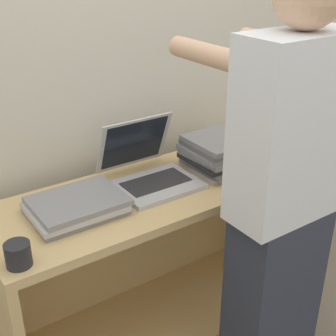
{
  "coord_description": "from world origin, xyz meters",
  "views": [
    {
      "loc": [
        -0.93,
        -1.18,
        1.63
      ],
      "look_at": [
        0.0,
        0.18,
        0.84
      ],
      "focal_mm": 50.0,
      "sensor_mm": 36.0,
      "label": 1
    }
  ],
  "objects_px": {
    "laptop_open": "(149,171)",
    "laptop_stack_right": "(225,151)",
    "laptop_stack_left": "(76,206)",
    "mug": "(18,255)",
    "person": "(282,205)"
  },
  "relations": [
    {
      "from": "laptop_open",
      "to": "person",
      "type": "height_order",
      "value": "person"
    },
    {
      "from": "laptop_open",
      "to": "laptop_stack_left",
      "type": "distance_m",
      "value": 0.37
    },
    {
      "from": "laptop_stack_left",
      "to": "mug",
      "type": "xyz_separation_m",
      "value": [
        -0.28,
        -0.19,
        0.01
      ]
    },
    {
      "from": "laptop_open",
      "to": "laptop_stack_left",
      "type": "xyz_separation_m",
      "value": [
        -0.36,
        -0.06,
        -0.02
      ]
    },
    {
      "from": "laptop_stack_right",
      "to": "mug",
      "type": "bearing_deg",
      "value": -169.24
    },
    {
      "from": "laptop_stack_left",
      "to": "mug",
      "type": "distance_m",
      "value": 0.34
    },
    {
      "from": "person",
      "to": "mug",
      "type": "relative_size",
      "value": 19.65
    },
    {
      "from": "laptop_open",
      "to": "mug",
      "type": "relative_size",
      "value": 4.41
    },
    {
      "from": "mug",
      "to": "person",
      "type": "bearing_deg",
      "value": -20.12
    },
    {
      "from": "laptop_open",
      "to": "laptop_stack_right",
      "type": "relative_size",
      "value": 1.02
    },
    {
      "from": "laptop_open",
      "to": "laptop_stack_left",
      "type": "relative_size",
      "value": 1.04
    },
    {
      "from": "laptop_stack_left",
      "to": "laptop_stack_right",
      "type": "height_order",
      "value": "laptop_stack_right"
    },
    {
      "from": "laptop_stack_left",
      "to": "person",
      "type": "relative_size",
      "value": 0.22
    },
    {
      "from": "person",
      "to": "laptop_stack_right",
      "type": "bearing_deg",
      "value": 71.27
    },
    {
      "from": "person",
      "to": "mug",
      "type": "bearing_deg",
      "value": 159.88
    }
  ]
}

